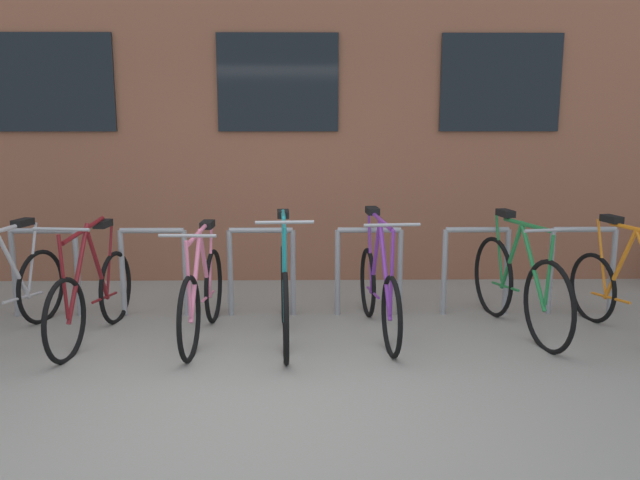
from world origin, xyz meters
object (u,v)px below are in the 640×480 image
(bicycle_teal, at_px, (284,293))
(bicycle_maroon, at_px, (92,296))
(bicycle_silver, at_px, (3,296))
(bicycle_green, at_px, (519,286))
(bicycle_purple, at_px, (379,290))
(bicycle_orange, at_px, (631,296))
(bicycle_pink, at_px, (202,295))

(bicycle_teal, height_order, bicycle_maroon, bicycle_teal)
(bicycle_silver, distance_m, bicycle_maroon, 0.73)
(bicycle_green, distance_m, bicycle_maroon, 3.63)
(bicycle_purple, bearing_deg, bicycle_maroon, -176.89)
(bicycle_maroon, bearing_deg, bicycle_orange, -0.49)
(bicycle_teal, relative_size, bicycle_green, 0.99)
(bicycle_green, distance_m, bicycle_orange, 0.91)
(bicycle_silver, distance_m, bicycle_purple, 3.14)
(bicycle_teal, height_order, bicycle_purple, bicycle_teal)
(bicycle_green, relative_size, bicycle_purple, 1.01)
(bicycle_teal, xyz_separation_m, bicycle_green, (2.02, 0.18, 0.01))
(bicycle_green, distance_m, bicycle_purple, 1.22)
(bicycle_green, xyz_separation_m, bicycle_pink, (-2.71, -0.15, -0.03))
(bicycle_teal, distance_m, bicycle_orange, 2.90)
(bicycle_teal, height_order, bicycle_pink, bicycle_teal)
(bicycle_orange, xyz_separation_m, bicycle_pink, (-3.59, 0.06, 0.00))
(bicycle_orange, bearing_deg, bicycle_green, 166.84)
(bicycle_silver, relative_size, bicycle_orange, 1.05)
(bicycle_silver, bearing_deg, bicycle_green, 2.43)
(bicycle_maroon, xyz_separation_m, bicycle_purple, (2.41, 0.13, 0.00))
(bicycle_green, xyz_separation_m, bicycle_maroon, (-3.62, -0.17, -0.03))
(bicycle_silver, distance_m, bicycle_orange, 5.24)
(bicycle_purple, bearing_deg, bicycle_teal, -169.55)
(bicycle_maroon, relative_size, bicycle_purple, 0.95)
(bicycle_green, xyz_separation_m, bicycle_orange, (0.88, -0.21, -0.04))
(bicycle_silver, bearing_deg, bicycle_maroon, 1.33)
(bicycle_orange, bearing_deg, bicycle_purple, 175.40)
(bicycle_teal, bearing_deg, bicycle_orange, -0.41)
(bicycle_maroon, bearing_deg, bicycle_green, 2.65)
(bicycle_silver, relative_size, bicycle_pink, 1.03)
(bicycle_purple, bearing_deg, bicycle_silver, -177.31)
(bicycle_orange, relative_size, bicycle_maroon, 0.99)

